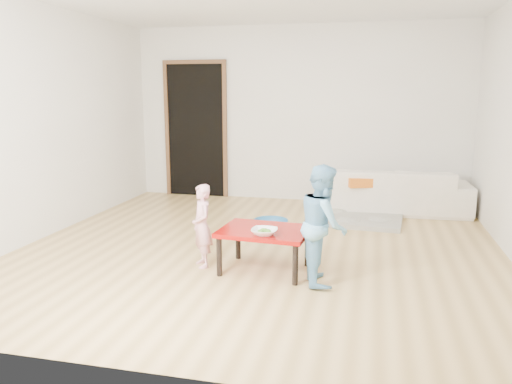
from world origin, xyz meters
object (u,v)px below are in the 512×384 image
(bowl, at_px, (264,232))
(child_pink, at_px, (202,226))
(sofa, at_px, (392,190))
(red_table, at_px, (265,250))
(basin, at_px, (271,225))
(child_blue, at_px, (323,224))

(bowl, xyz_separation_m, child_pink, (-0.64, 0.17, -0.03))
(child_pink, bearing_deg, bowl, 39.84)
(sofa, xyz_separation_m, red_table, (-1.21, -2.70, -0.10))
(child_pink, distance_m, basin, 1.45)
(sofa, distance_m, child_pink, 3.27)
(child_pink, height_order, child_blue, child_blue)
(red_table, bearing_deg, basin, 99.23)
(red_table, bearing_deg, sofa, 65.87)
(sofa, relative_size, basin, 4.92)
(child_pink, distance_m, child_blue, 1.16)
(sofa, bearing_deg, bowl, 65.97)
(child_pink, bearing_deg, child_blue, 48.12)
(red_table, bearing_deg, child_blue, -15.24)
(red_table, xyz_separation_m, child_blue, (0.55, -0.15, 0.32))
(red_table, relative_size, child_blue, 0.77)
(child_pink, xyz_separation_m, child_blue, (1.15, -0.14, 0.12))
(bowl, height_order, basin, bowl)
(red_table, relative_size, bowl, 3.49)
(sofa, height_order, bowl, sofa)
(child_blue, bearing_deg, red_table, 61.48)
(sofa, height_order, child_blue, child_blue)
(child_blue, bearing_deg, sofa, -26.40)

